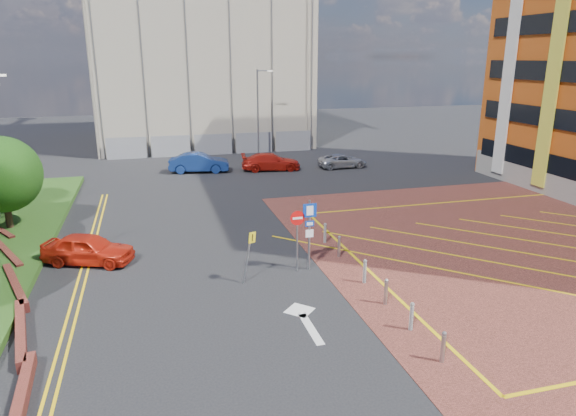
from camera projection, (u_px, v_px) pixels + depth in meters
name	position (u px, v px, depth m)	size (l,w,h in m)	color
ground	(305.00, 279.00, 21.80)	(140.00, 140.00, 0.00)	black
forecourt	(575.00, 248.00, 25.33)	(26.00, 26.00, 0.02)	brown
retaining_wall	(10.00, 287.00, 20.62)	(6.06, 20.33, 0.40)	maroon
tree_c	(2.00, 175.00, 26.74)	(4.00, 4.00, 4.90)	#3D2B1C
lamp_back	(259.00, 110.00, 47.50)	(1.53, 0.16, 8.00)	#9EA0A8
sign_cluster	(305.00, 228.00, 22.24)	(1.17, 0.12, 3.20)	#9EA0A8
warning_sign	(249.00, 251.00, 21.10)	(0.65, 0.40, 2.25)	#9EA0A8
bollard_row	(371.00, 279.00, 20.71)	(0.14, 11.14, 0.90)	#9EA0A8
construction_building	(198.00, 39.00, 55.70)	(21.20, 19.20, 22.00)	#AA9E8B
construction_fence	(224.00, 144.00, 49.53)	(21.60, 0.06, 2.00)	gray
car_red_left	(88.00, 249.00, 23.35)	(1.64, 4.08, 1.39)	red
car_blue_back	(199.00, 163.00, 41.90)	(1.68, 4.81, 1.59)	navy
car_red_back	(271.00, 162.00, 42.66)	(1.99, 4.88, 1.42)	#B6190F
car_silver_back	(342.00, 161.00, 43.69)	(1.93, 4.18, 1.16)	#A6A7AD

